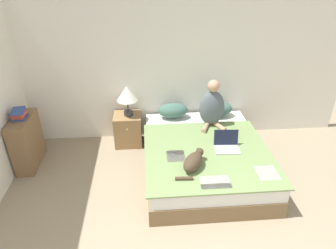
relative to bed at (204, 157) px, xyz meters
name	(u,v)px	position (x,y,z in m)	size (l,w,h in m)	color
wall_back	(174,65)	(-0.34, 1.12, 1.05)	(5.87, 0.05, 2.55)	white
bed	(204,157)	(0.00, 0.00, 0.00)	(1.73, 2.09, 0.47)	brown
pillow_near	(173,110)	(-0.38, 0.87, 0.35)	(0.49, 0.30, 0.24)	#42665B
pillow_far	(217,109)	(0.38, 0.87, 0.35)	(0.49, 0.30, 0.24)	#42665B
person_sitting	(212,107)	(0.20, 0.56, 0.55)	(0.40, 0.39, 0.75)	slate
cat_tabby	(193,161)	(-0.25, -0.53, 0.33)	(0.44, 0.47, 0.20)	#473828
laptop_open	(227,145)	(0.28, -0.13, 0.29)	(0.36, 0.30, 0.24)	#B7B7BC
nightstand	(128,129)	(-1.14, 0.84, 0.04)	(0.45, 0.43, 0.54)	#937047
table_lamp	(127,95)	(-1.11, 0.84, 0.68)	(0.33, 0.33, 0.51)	#38383D
bookshelf	(27,142)	(-2.62, 0.38, 0.17)	(0.26, 0.69, 0.79)	brown
book_stack_top	(19,114)	(-2.63, 0.39, 0.63)	(0.20, 0.24, 0.14)	#334C8E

